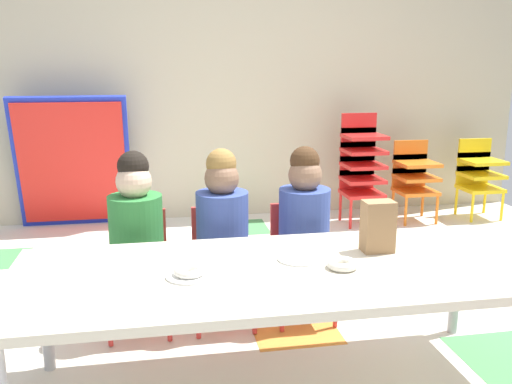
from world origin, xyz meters
TOP-DOWN VIEW (x-y plane):
  - ground_plane at (0.00, 0.00)m, footprint 5.26×4.51m
  - back_wall at (0.00, 2.25)m, footprint 5.26×0.10m
  - craft_table at (-0.19, -0.54)m, footprint 2.10×0.82m
  - seated_child_near_camera at (-0.77, 0.10)m, footprint 0.32×0.31m
  - seated_child_middle_seat at (-0.35, 0.10)m, footprint 0.32×0.31m
  - seated_child_far_right at (0.07, 0.10)m, footprint 0.32×0.32m
  - kid_chair_red_stack at (1.02, 1.78)m, footprint 0.32×0.30m
  - kid_chair_orange_stack at (1.50, 1.78)m, footprint 0.32×0.30m
  - kid_chair_yellow_stack at (2.10, 1.78)m, footprint 0.32×0.30m
  - folded_activity_table at (-1.33, 2.05)m, footprint 0.90×0.29m
  - paper_bag_brown at (0.25, -0.42)m, footprint 0.13×0.09m
  - paper_plate_near_edge at (-0.55, -0.57)m, footprint 0.18×0.18m
  - paper_plate_center_table at (-0.10, -0.46)m, footprint 0.18×0.18m
  - donut_powdered_on_plate at (-0.55, -0.57)m, footprint 0.12×0.12m
  - donut_powdered_loose at (0.04, -0.59)m, footprint 0.12×0.12m

SIDE VIEW (x-z plane):
  - ground_plane at x=0.00m, z-range -0.02..0.00m
  - kid_chair_orange_stack at x=1.50m, z-range 0.06..0.74m
  - kid_chair_yellow_stack at x=2.10m, z-range 0.06..0.74m
  - craft_table at x=-0.19m, z-range 0.23..0.78m
  - kid_chair_red_stack at x=1.02m, z-range 0.06..0.98m
  - folded_activity_table at x=-1.33m, z-range -0.01..1.08m
  - paper_plate_near_edge at x=-0.55m, z-range 0.54..0.55m
  - paper_plate_center_table at x=-0.10m, z-range 0.54..0.55m
  - seated_child_near_camera at x=-0.77m, z-range 0.10..1.01m
  - seated_child_middle_seat at x=-0.35m, z-range 0.10..1.01m
  - seated_child_far_right at x=0.07m, z-range 0.10..1.01m
  - donut_powdered_loose at x=0.04m, z-range 0.54..0.58m
  - donut_powdered_on_plate at x=-0.55m, z-range 0.55..0.58m
  - paper_bag_brown at x=0.25m, z-range 0.54..0.76m
  - back_wall at x=0.00m, z-range 0.00..2.56m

